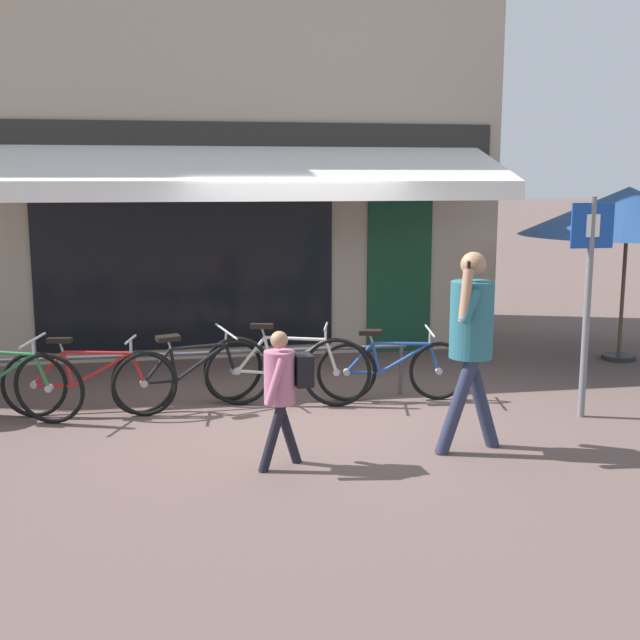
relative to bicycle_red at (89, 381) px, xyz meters
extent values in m
plane|color=brown|center=(2.27, -0.25, -0.37)|extent=(160.00, 160.00, 0.00)
cube|color=tan|center=(1.81, 3.98, 2.71)|extent=(7.05, 3.00, 6.15)
cube|color=black|center=(1.03, 2.47, 0.87)|extent=(3.88, 0.04, 2.18)
cube|color=#143D28|center=(3.92, 2.47, 0.68)|extent=(0.90, 0.04, 2.10)
cube|color=#282623|center=(1.81, 2.46, 2.51)|extent=(6.70, 0.06, 0.44)
cube|color=white|center=(1.81, 1.67, 2.19)|extent=(6.35, 1.64, 0.50)
cube|color=white|center=(1.81, 0.86, 1.86)|extent=(6.35, 0.03, 0.20)
cylinder|color=#47494F|center=(1.08, 0.28, 0.18)|extent=(4.63, 0.04, 0.04)
cylinder|color=#47494F|center=(3.34, 0.28, -0.09)|extent=(0.04, 0.04, 0.55)
torus|color=black|center=(-0.35, -0.21, 0.00)|extent=(0.73, 0.32, 0.73)
cylinder|color=#9E9EA3|center=(-0.35, -0.21, 0.00)|extent=(0.09, 0.08, 0.07)
cylinder|color=#23703D|center=(-0.75, -0.10, 0.16)|extent=(0.58, 0.24, 0.39)
cylinder|color=#23703D|center=(-0.79, -0.10, 0.35)|extent=(0.64, 0.23, 0.05)
cylinder|color=#23703D|center=(-0.41, -0.21, 0.17)|extent=(0.16, 0.05, 0.35)
cylinder|color=#9E9EA3|center=(-0.48, -0.21, 0.41)|extent=(0.04, 0.04, 0.14)
cylinder|color=#9E9EA3|center=(-0.48, -0.21, 0.48)|extent=(0.18, 0.50, 0.07)
torus|color=black|center=(0.55, -0.08, -0.03)|extent=(0.68, 0.17, 0.67)
cylinder|color=#9E9EA3|center=(0.55, -0.08, -0.03)|extent=(0.08, 0.07, 0.07)
torus|color=black|center=(-0.54, 0.07, -0.03)|extent=(0.68, 0.17, 0.67)
cylinder|color=#9E9EA3|center=(-0.54, 0.07, -0.03)|extent=(0.08, 0.07, 0.07)
cylinder|color=#B21E1E|center=(0.14, -0.01, 0.12)|extent=(0.61, 0.10, 0.36)
cylinder|color=#B21E1E|center=(0.10, 0.00, 0.29)|extent=(0.68, 0.13, 0.05)
cylinder|color=#B21E1E|center=(-0.20, 0.03, 0.13)|extent=(0.12, 0.07, 0.35)
cylinder|color=#B21E1E|center=(-0.35, 0.05, -0.04)|extent=(0.39, 0.09, 0.05)
cylinder|color=#B21E1E|center=(-0.39, 0.06, 0.14)|extent=(0.33, 0.06, 0.35)
cylinder|color=#B21E1E|center=(0.49, -0.06, 0.13)|extent=(0.16, 0.07, 0.33)
cylinder|color=#9E9EA3|center=(-0.25, 0.05, 0.35)|extent=(0.06, 0.04, 0.11)
cube|color=black|center=(-0.27, 0.06, 0.42)|extent=(0.25, 0.13, 0.05)
cylinder|color=#9E9EA3|center=(0.43, -0.05, 0.36)|extent=(0.03, 0.04, 0.14)
cylinder|color=#9E9EA3|center=(0.43, -0.04, 0.43)|extent=(0.10, 0.52, 0.05)
torus|color=black|center=(1.48, 0.29, -0.03)|extent=(0.69, 0.38, 0.68)
cylinder|color=#9E9EA3|center=(1.48, 0.29, -0.03)|extent=(0.09, 0.09, 0.08)
torus|color=black|center=(0.55, -0.07, -0.03)|extent=(0.69, 0.38, 0.68)
cylinder|color=#9E9EA3|center=(0.55, -0.07, -0.03)|extent=(0.09, 0.09, 0.08)
cylinder|color=black|center=(1.14, 0.13, 0.12)|extent=(0.55, 0.19, 0.36)
cylinder|color=black|center=(1.11, 0.10, 0.30)|extent=(0.59, 0.26, 0.05)
cylinder|color=black|center=(0.85, 0.02, 0.13)|extent=(0.10, 0.12, 0.36)
cylinder|color=black|center=(0.71, -0.01, -0.03)|extent=(0.34, 0.16, 0.05)
cylinder|color=black|center=(0.69, -0.05, 0.14)|extent=(0.31, 0.09, 0.36)
cylinder|color=black|center=(1.44, 0.25, 0.13)|extent=(0.13, 0.13, 0.33)
cylinder|color=#9E9EA3|center=(0.81, -0.03, 0.36)|extent=(0.06, 0.06, 0.11)
cube|color=black|center=(0.80, -0.05, 0.43)|extent=(0.26, 0.19, 0.06)
cylinder|color=#9E9EA3|center=(1.40, 0.20, 0.36)|extent=(0.04, 0.05, 0.14)
cylinder|color=#9E9EA3|center=(1.40, 0.19, 0.43)|extent=(0.21, 0.49, 0.10)
torus|color=black|center=(2.53, -0.08, 0.00)|extent=(0.73, 0.24, 0.74)
cylinder|color=#9E9EA3|center=(2.53, -0.08, 0.00)|extent=(0.08, 0.08, 0.07)
torus|color=black|center=(1.52, 0.16, 0.00)|extent=(0.73, 0.24, 0.74)
cylinder|color=#9E9EA3|center=(1.52, 0.16, 0.00)|extent=(0.08, 0.08, 0.07)
cylinder|color=#BCB7B2|center=(2.15, 0.02, 0.17)|extent=(0.58, 0.16, 0.39)
cylinder|color=#BCB7B2|center=(2.11, 0.03, 0.36)|extent=(0.63, 0.18, 0.05)
cylinder|color=#BCB7B2|center=(1.84, 0.09, 0.18)|extent=(0.12, 0.08, 0.39)
cylinder|color=#BCB7B2|center=(1.70, 0.12, -0.01)|extent=(0.37, 0.12, 0.05)
cylinder|color=#BCB7B2|center=(1.66, 0.14, 0.19)|extent=(0.32, 0.09, 0.39)
cylinder|color=#BCB7B2|center=(2.48, -0.06, 0.18)|extent=(0.15, 0.08, 0.36)
cylinder|color=#9E9EA3|center=(1.79, 0.11, 0.42)|extent=(0.06, 0.04, 0.11)
cube|color=black|center=(1.77, 0.12, 0.49)|extent=(0.26, 0.16, 0.05)
cylinder|color=#9E9EA3|center=(2.43, -0.04, 0.42)|extent=(0.03, 0.04, 0.14)
cylinder|color=#9E9EA3|center=(2.43, -0.04, 0.49)|extent=(0.15, 0.51, 0.04)
torus|color=black|center=(3.67, -0.04, -0.04)|extent=(0.66, 0.16, 0.66)
cylinder|color=#9E9EA3|center=(3.67, -0.04, -0.04)|extent=(0.08, 0.07, 0.07)
torus|color=black|center=(2.68, 0.08, -0.04)|extent=(0.66, 0.16, 0.66)
cylinder|color=#9E9EA3|center=(2.68, 0.08, -0.04)|extent=(0.08, 0.07, 0.07)
cylinder|color=#1E4793|center=(3.29, 0.00, 0.11)|extent=(0.56, 0.12, 0.35)
cylinder|color=#1E4793|center=(3.26, -0.01, 0.27)|extent=(0.62, 0.11, 0.05)
cylinder|color=#1E4793|center=(2.99, 0.03, 0.11)|extent=(0.11, 0.05, 0.34)
cylinder|color=#1E4793|center=(2.85, 0.06, -0.05)|extent=(0.35, 0.08, 0.05)
cylinder|color=#1E4793|center=(2.81, 0.05, 0.12)|extent=(0.30, 0.09, 0.34)
cylinder|color=#1E4793|center=(3.62, -0.04, 0.11)|extent=(0.15, 0.04, 0.32)
cylinder|color=#9E9EA3|center=(2.93, 0.03, 0.33)|extent=(0.06, 0.03, 0.11)
cube|color=black|center=(2.92, 0.03, 0.40)|extent=(0.25, 0.13, 0.06)
cylinder|color=#9E9EA3|center=(3.56, -0.05, 0.34)|extent=(0.03, 0.04, 0.14)
cylinder|color=#9E9EA3|center=(3.56, -0.05, 0.41)|extent=(0.09, 0.52, 0.05)
cylinder|color=#282D47|center=(3.27, -1.72, 0.06)|extent=(0.38, 0.19, 0.88)
cylinder|color=#282D47|center=(3.55, -1.57, 0.06)|extent=(0.38, 0.19, 0.88)
cylinder|color=#286675|center=(3.41, -1.65, 0.81)|extent=(0.44, 0.44, 0.67)
sphere|color=#A87A5B|center=(3.41, -1.65, 1.29)|extent=(0.22, 0.22, 0.22)
cylinder|color=#286675|center=(3.55, -1.45, 0.81)|extent=(0.30, 0.12, 0.60)
cylinder|color=#286675|center=(3.31, -1.86, 0.97)|extent=(0.24, 0.17, 0.30)
cylinder|color=#A87A5B|center=(3.28, -1.84, 1.05)|extent=(0.19, 0.20, 0.45)
cube|color=black|center=(3.31, -1.80, 1.27)|extent=(0.03, 0.07, 0.14)
cylinder|color=black|center=(1.64, -1.86, -0.09)|extent=(0.25, 0.10, 0.58)
cylinder|color=black|center=(1.79, -1.70, -0.09)|extent=(0.25, 0.10, 0.58)
cylinder|color=#B26684|center=(1.72, -1.78, 0.41)|extent=(0.28, 0.28, 0.44)
sphere|color=#A87A5B|center=(1.72, -1.78, 0.72)|extent=(0.15, 0.15, 0.15)
cylinder|color=#B26684|center=(1.77, -1.63, 0.41)|extent=(0.21, 0.13, 0.39)
cylinder|color=#B26684|center=(1.66, -1.93, 0.41)|extent=(0.21, 0.13, 0.39)
cube|color=black|center=(1.91, -1.76, 0.46)|extent=(0.16, 0.23, 0.26)
cylinder|color=slate|center=(4.91, -0.88, 0.74)|extent=(0.07, 0.07, 2.21)
cube|color=#14429E|center=(4.91, -0.89, 1.57)|extent=(0.44, 0.02, 0.44)
cube|color=white|center=(4.91, -0.91, 1.57)|extent=(0.14, 0.01, 0.22)
cylinder|color=#4C3D2D|center=(6.69, 1.46, 0.75)|extent=(0.05, 0.05, 2.23)
cone|color=navy|center=(6.69, 1.46, 1.60)|extent=(2.78, 2.78, 0.62)
cylinder|color=#262628|center=(6.69, 1.46, -0.34)|extent=(0.44, 0.44, 0.06)
camera|label=1|loc=(0.92, -8.13, 2.02)|focal=45.00mm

